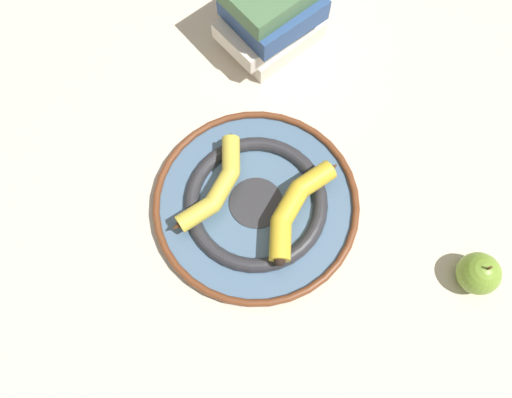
# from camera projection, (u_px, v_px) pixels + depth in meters

# --- Properties ---
(ground_plane) EXTENTS (2.80, 2.80, 0.00)m
(ground_plane) POSITION_uv_depth(u_px,v_px,m) (244.00, 197.00, 0.88)
(ground_plane) COLOR beige
(decorative_bowl) EXTENTS (0.36, 0.36, 0.03)m
(decorative_bowl) POSITION_uv_depth(u_px,v_px,m) (256.00, 203.00, 0.86)
(decorative_bowl) COLOR slate
(decorative_bowl) RESTS_ON ground_plane
(banana_a) EXTENTS (0.20, 0.08, 0.03)m
(banana_a) POSITION_uv_depth(u_px,v_px,m) (216.00, 187.00, 0.84)
(banana_a) COLOR gold
(banana_a) RESTS_ON decorative_bowl
(banana_b) EXTENTS (0.21, 0.08, 0.04)m
(banana_b) POSITION_uv_depth(u_px,v_px,m) (296.00, 206.00, 0.83)
(banana_b) COLOR gold
(banana_b) RESTS_ON decorative_bowl
(book_stack) EXTENTS (0.22, 0.18, 0.15)m
(book_stack) POSITION_uv_depth(u_px,v_px,m) (273.00, 12.00, 0.93)
(book_stack) COLOR silver
(book_stack) RESTS_ON ground_plane
(apple) EXTENTS (0.07, 0.07, 0.08)m
(apple) POSITION_uv_depth(u_px,v_px,m) (478.00, 273.00, 0.80)
(apple) COLOR olive
(apple) RESTS_ON ground_plane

